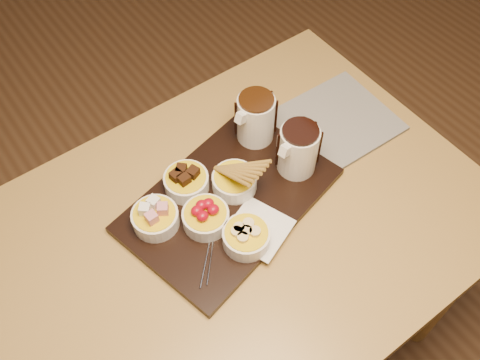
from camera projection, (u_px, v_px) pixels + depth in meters
ground at (226, 347)px, 1.76m from camera, size 5.00×5.00×0.00m
dining_table at (220, 256)px, 1.23m from camera, size 1.20×0.80×0.75m
serving_board at (229, 200)px, 1.19m from camera, size 0.52×0.40×0.02m
napkin at (258, 229)px, 1.13m from camera, size 0.16×0.16×0.00m
bowl_marshmallows at (156, 218)px, 1.13m from camera, size 0.10×0.10×0.04m
bowl_cake at (186, 182)px, 1.18m from camera, size 0.10×0.10×0.04m
bowl_strawberries at (206, 218)px, 1.13m from camera, size 0.10×0.10×0.04m
bowl_biscotti at (234, 182)px, 1.18m from camera, size 0.10×0.10×0.04m
bowl_bananas at (246, 237)px, 1.10m from camera, size 0.10×0.10×0.04m
pitcher_dark_chocolate at (298, 150)px, 1.18m from camera, size 0.11×0.11×0.12m
pitcher_milk_chocolate at (256, 119)px, 1.23m from camera, size 0.11×0.11×0.12m
fondue_skewers at (212, 231)px, 1.13m from camera, size 0.21×0.20×0.01m
newspaper at (331, 124)px, 1.32m from camera, size 0.31×0.25×0.01m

